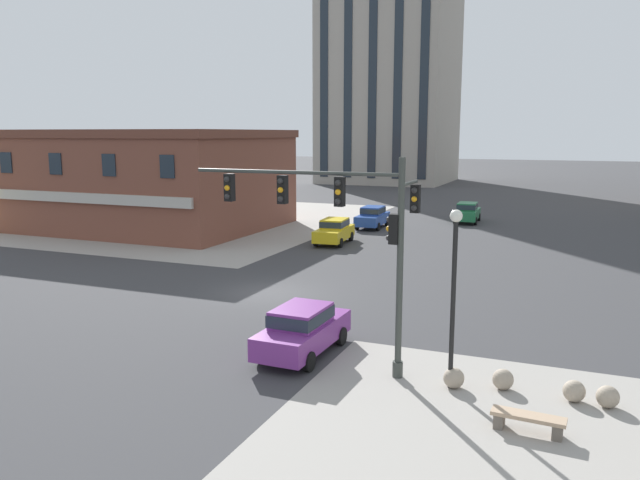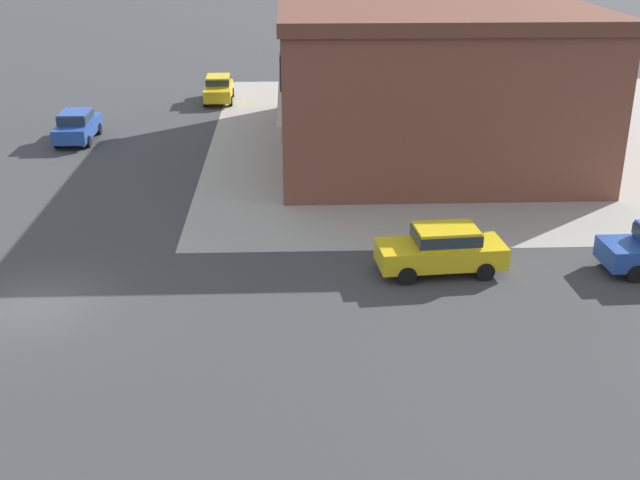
# 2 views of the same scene
# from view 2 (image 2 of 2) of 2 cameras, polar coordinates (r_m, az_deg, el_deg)

# --- Properties ---
(ground_plane) EXTENTS (320.00, 320.00, 0.00)m
(ground_plane) POSITION_cam_2_polar(r_m,az_deg,el_deg) (27.33, -19.76, -4.38)
(ground_plane) COLOR #38383A
(sidewalk_far_corner) EXTENTS (32.00, 32.00, 0.02)m
(sidewalk_far_corner) POSITION_cam_2_polar(r_m,az_deg,el_deg) (46.30, 12.56, 7.27)
(sidewalk_far_corner) COLOR gray
(sidewalk_far_corner) RESTS_ON ground
(car_main_northbound_near) EXTENTS (4.41, 1.91, 1.68)m
(car_main_northbound_near) POSITION_cam_2_polar(r_m,az_deg,el_deg) (45.97, -17.02, 7.90)
(car_main_northbound_near) COLOR #23479E
(car_main_northbound_near) RESTS_ON ground
(car_main_mid) EXTENTS (2.17, 4.53, 1.68)m
(car_main_mid) POSITION_cam_2_polar(r_m,az_deg,el_deg) (27.95, 8.76, -0.56)
(car_main_mid) COLOR gold
(car_main_mid) RESTS_ON ground
(car_cross_far) EXTENTS (4.44, 1.98, 1.68)m
(car_cross_far) POSITION_cam_2_polar(r_m,az_deg,el_deg) (54.08, -7.29, 10.77)
(car_cross_far) COLOR gold
(car_cross_far) RESTS_ON ground
(storefront_block_near_corner) EXTENTS (19.19, 15.03, 7.66)m
(storefront_block_near_corner) POSITION_cam_2_polar(r_m,az_deg,el_deg) (42.96, 7.33, 11.72)
(storefront_block_near_corner) COLOR brown
(storefront_block_near_corner) RESTS_ON ground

